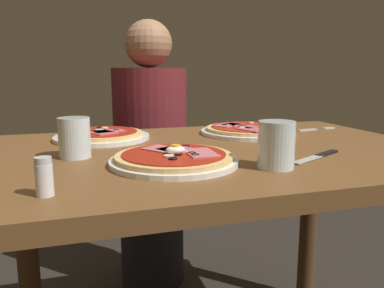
% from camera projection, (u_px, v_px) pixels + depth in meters
% --- Properties ---
extents(dining_table, '(1.20, 0.82, 0.76)m').
position_uv_depth(dining_table, '(218.00, 192.00, 1.08)').
color(dining_table, brown).
rests_on(dining_table, ground).
extents(pizza_foreground, '(0.29, 0.29, 0.05)m').
position_uv_depth(pizza_foreground, '(174.00, 159.00, 0.88)').
color(pizza_foreground, white).
rests_on(pizza_foreground, dining_table).
extents(pizza_across_left, '(0.31, 0.31, 0.03)m').
position_uv_depth(pizza_across_left, '(248.00, 130.00, 1.30)').
color(pizza_across_left, white).
rests_on(pizza_across_left, dining_table).
extents(pizza_across_right, '(0.29, 0.29, 0.03)m').
position_uv_depth(pizza_across_right, '(102.00, 135.00, 1.20)').
color(pizza_across_right, white).
rests_on(pizza_across_right, dining_table).
extents(water_glass_near, '(0.08, 0.08, 0.10)m').
position_uv_depth(water_glass_near, '(276.00, 148.00, 0.84)').
color(water_glass_near, silver).
rests_on(water_glass_near, dining_table).
extents(water_glass_far, '(0.08, 0.08, 0.10)m').
position_uv_depth(water_glass_far, '(75.00, 141.00, 0.94)').
color(water_glass_far, silver).
rests_on(water_glass_far, dining_table).
extents(fork, '(0.16, 0.04, 0.00)m').
position_uv_depth(fork, '(314.00, 129.00, 1.38)').
color(fork, silver).
rests_on(fork, dining_table).
extents(knife, '(0.18, 0.11, 0.01)m').
position_uv_depth(knife, '(319.00, 156.00, 0.96)').
color(knife, silver).
rests_on(knife, dining_table).
extents(salt_shaker, '(0.03, 0.03, 0.07)m').
position_uv_depth(salt_shaker, '(44.00, 177.00, 0.66)').
color(salt_shaker, white).
rests_on(salt_shaker, dining_table).
extents(diner_person, '(0.32, 0.32, 1.18)m').
position_uv_depth(diner_person, '(151.00, 164.00, 1.75)').
color(diner_person, black).
rests_on(diner_person, ground).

